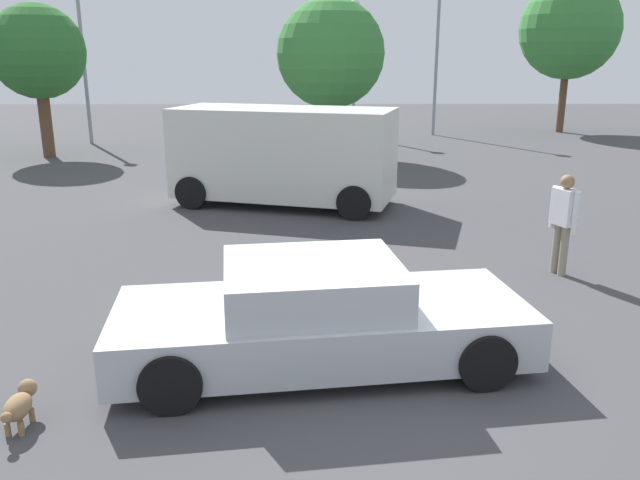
{
  "coord_description": "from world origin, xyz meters",
  "views": [
    {
      "loc": [
        -0.35,
        -6.7,
        3.47
      ],
      "look_at": [
        -0.28,
        2.1,
        0.9
      ],
      "focal_mm": 35.87,
      "sensor_mm": 36.0,
      "label": 1
    }
  ],
  "objects_px": {
    "light_post_mid": "(438,23)",
    "light_post_far": "(81,36)",
    "sedan_foreground": "(319,317)",
    "dog": "(20,404)",
    "van_white": "(283,153)",
    "light_post_near": "(354,43)",
    "pedestrian": "(564,216)"
  },
  "relations": [
    {
      "from": "light_post_far",
      "to": "pedestrian",
      "type": "bearing_deg",
      "value": -50.81
    },
    {
      "from": "van_white",
      "to": "light_post_near",
      "type": "relative_size",
      "value": 0.96
    },
    {
      "from": "van_white",
      "to": "light_post_far",
      "type": "relative_size",
      "value": 0.91
    },
    {
      "from": "sedan_foreground",
      "to": "light_post_far",
      "type": "bearing_deg",
      "value": 107.65
    },
    {
      "from": "light_post_near",
      "to": "light_post_far",
      "type": "distance_m",
      "value": 10.85
    },
    {
      "from": "pedestrian",
      "to": "light_post_near",
      "type": "xyz_separation_m",
      "value": [
        -2.33,
        18.08,
        2.92
      ]
    },
    {
      "from": "light_post_mid",
      "to": "sedan_foreground",
      "type": "bearing_deg",
      "value": -103.46
    },
    {
      "from": "pedestrian",
      "to": "dog",
      "type": "bearing_deg",
      "value": -169.82
    },
    {
      "from": "light_post_mid",
      "to": "light_post_far",
      "type": "bearing_deg",
      "value": -169.07
    },
    {
      "from": "dog",
      "to": "light_post_mid",
      "type": "distance_m",
      "value": 24.82
    },
    {
      "from": "pedestrian",
      "to": "sedan_foreground",
      "type": "bearing_deg",
      "value": -164.55
    },
    {
      "from": "sedan_foreground",
      "to": "van_white",
      "type": "bearing_deg",
      "value": 87.76
    },
    {
      "from": "sedan_foreground",
      "to": "van_white",
      "type": "relative_size",
      "value": 0.9
    },
    {
      "from": "van_white",
      "to": "light_post_near",
      "type": "distance_m",
      "value": 13.53
    },
    {
      "from": "sedan_foreground",
      "to": "pedestrian",
      "type": "height_order",
      "value": "pedestrian"
    },
    {
      "from": "light_post_near",
      "to": "light_post_far",
      "type": "xyz_separation_m",
      "value": [
        -10.62,
        -2.2,
        0.2
      ]
    },
    {
      "from": "van_white",
      "to": "light_post_far",
      "type": "xyz_separation_m",
      "value": [
        -8.23,
        10.84,
        2.88
      ]
    },
    {
      "from": "light_post_near",
      "to": "light_post_far",
      "type": "bearing_deg",
      "value": -168.28
    },
    {
      "from": "pedestrian",
      "to": "light_post_near",
      "type": "relative_size",
      "value": 0.29
    },
    {
      "from": "pedestrian",
      "to": "light_post_far",
      "type": "xyz_separation_m",
      "value": [
        -12.95,
        15.88,
        3.13
      ]
    },
    {
      "from": "light_post_mid",
      "to": "light_post_far",
      "type": "relative_size",
      "value": 1.18
    },
    {
      "from": "dog",
      "to": "van_white",
      "type": "xyz_separation_m",
      "value": [
        2.11,
        9.45,
        0.99
      ]
    },
    {
      "from": "dog",
      "to": "light_post_near",
      "type": "bearing_deg",
      "value": -12.58
    },
    {
      "from": "pedestrian",
      "to": "light_post_far",
      "type": "height_order",
      "value": "light_post_far"
    },
    {
      "from": "dog",
      "to": "light_post_far",
      "type": "height_order",
      "value": "light_post_far"
    },
    {
      "from": "van_white",
      "to": "dog",
      "type": "bearing_deg",
      "value": 93.63
    },
    {
      "from": "dog",
      "to": "pedestrian",
      "type": "height_order",
      "value": "pedestrian"
    },
    {
      "from": "light_post_mid",
      "to": "van_white",
      "type": "bearing_deg",
      "value": -113.76
    },
    {
      "from": "light_post_far",
      "to": "sedan_foreground",
      "type": "bearing_deg",
      "value": -64.6
    },
    {
      "from": "dog",
      "to": "light_post_mid",
      "type": "bearing_deg",
      "value": -20.62
    },
    {
      "from": "dog",
      "to": "sedan_foreground",
      "type": "bearing_deg",
      "value": -66.71
    },
    {
      "from": "van_white",
      "to": "light_post_far",
      "type": "height_order",
      "value": "light_post_far"
    }
  ]
}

